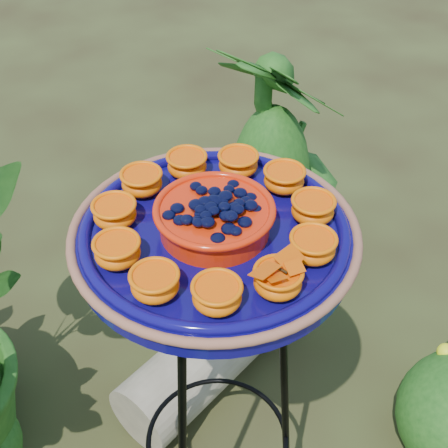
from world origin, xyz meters
The scene contains 4 objects.
tripod_stand centered at (-0.06, -0.03, 0.57)m, with size 0.36×0.38×0.94m.
feeder_dish centered at (-0.06, -0.03, 0.98)m, with size 0.50×0.50×0.11m.
driftwood_log centered at (0.17, 0.32, 0.11)m, with size 0.22×0.22×0.65m, color tan.
shrub_back_right centered at (0.68, 0.68, 0.43)m, with size 0.48×0.48×0.86m, color #194A13.
Camera 1 is at (-0.51, -0.69, 1.68)m, focal length 50.00 mm.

